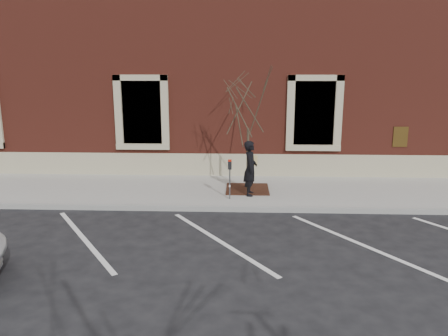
{
  "coord_description": "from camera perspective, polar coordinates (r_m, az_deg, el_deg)",
  "views": [
    {
      "loc": [
        0.5,
        -11.7,
        3.95
      ],
      "look_at": [
        0.0,
        0.6,
        1.1
      ],
      "focal_mm": 35.0,
      "sensor_mm": 36.0,
      "label": 1
    }
  ],
  "objects": [
    {
      "name": "parking_meter",
      "position": [
        12.72,
        0.76,
        -0.49
      ],
      "size": [
        0.11,
        0.08,
        1.19
      ],
      "rotation": [
        0.0,
        0.0,
        -0.32
      ],
      "color": "#595B60",
      "rests_on": "sidewalk_near"
    },
    {
      "name": "parking_stripes",
      "position": [
        10.3,
        -0.64,
        -9.5
      ],
      "size": [
        28.0,
        4.4,
        0.01
      ],
      "primitive_type": null,
      "color": "silver",
      "rests_on": "ground"
    },
    {
      "name": "tree_grate",
      "position": [
        13.92,
        3.07,
        -2.75
      ],
      "size": [
        1.34,
        1.34,
        0.03
      ],
      "primitive_type": "cube",
      "color": "#422015",
      "rests_on": "sidewalk_near"
    },
    {
      "name": "building_civic",
      "position": [
        19.45,
        0.88,
        13.16
      ],
      "size": [
        40.0,
        8.62,
        8.0
      ],
      "color": "maroon",
      "rests_on": "ground"
    },
    {
      "name": "ground",
      "position": [
        12.36,
        -0.11,
        -5.6
      ],
      "size": [
        120.0,
        120.0,
        0.0
      ],
      "primitive_type": "plane",
      "color": "#28282B",
      "rests_on": "ground"
    },
    {
      "name": "sidewalk_near",
      "position": [
        14.0,
        0.19,
        -3.03
      ],
      "size": [
        40.0,
        3.5,
        0.15
      ],
      "primitive_type": "cube",
      "color": "#AFADA5",
      "rests_on": "ground"
    },
    {
      "name": "man",
      "position": [
        13.13,
        3.46,
        -0.04
      ],
      "size": [
        0.46,
        0.65,
        1.67
      ],
      "primitive_type": "imported",
      "rotation": [
        0.0,
        0.0,
        1.47
      ],
      "color": "black",
      "rests_on": "sidewalk_near"
    },
    {
      "name": "curb_near",
      "position": [
        12.29,
        -0.12,
        -5.35
      ],
      "size": [
        40.0,
        0.12,
        0.15
      ],
      "primitive_type": "cube",
      "color": "#9E9E99",
      "rests_on": "ground"
    },
    {
      "name": "sapling",
      "position": [
        13.46,
        3.2,
        7.5
      ],
      "size": [
        2.15,
        2.15,
        3.58
      ],
      "color": "#3E3525",
      "rests_on": "sidewalk_near"
    }
  ]
}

